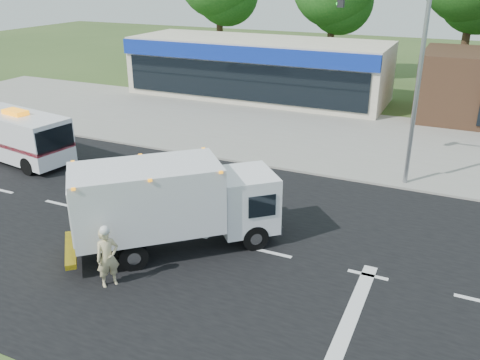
# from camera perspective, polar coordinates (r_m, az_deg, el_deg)

# --- Properties ---
(ground) EXTENTS (120.00, 120.00, 0.00)m
(ground) POSITION_cam_1_polar(r_m,az_deg,el_deg) (16.50, 3.83, -8.26)
(ground) COLOR #385123
(ground) RESTS_ON ground
(road_asphalt) EXTENTS (60.00, 14.00, 0.02)m
(road_asphalt) POSITION_cam_1_polar(r_m,az_deg,el_deg) (16.50, 3.83, -8.24)
(road_asphalt) COLOR black
(road_asphalt) RESTS_ON ground
(sidewalk) EXTENTS (60.00, 2.40, 0.12)m
(sidewalk) POSITION_cam_1_polar(r_m,az_deg,el_deg) (23.59, 11.02, 1.33)
(sidewalk) COLOR gray
(sidewalk) RESTS_ON ground
(parking_apron) EXTENTS (60.00, 9.00, 0.02)m
(parking_apron) POSITION_cam_1_polar(r_m,az_deg,el_deg) (28.99, 13.87, 5.00)
(parking_apron) COLOR gray
(parking_apron) RESTS_ON ground
(lane_markings) EXTENTS (55.20, 7.00, 0.01)m
(lane_markings) POSITION_cam_1_polar(r_m,az_deg,el_deg) (15.05, 6.84, -11.66)
(lane_markings) COLOR silver
(lane_markings) RESTS_ON road_asphalt
(ems_box_truck) EXTENTS (6.36, 6.01, 2.97)m
(ems_box_truck) POSITION_cam_1_polar(r_m,az_deg,el_deg) (16.13, -7.75, -2.30)
(ems_box_truck) COLOR black
(ems_box_truck) RESTS_ON ground
(emergency_worker) EXTENTS (0.73, 0.79, 1.91)m
(emergency_worker) POSITION_cam_1_polar(r_m,az_deg,el_deg) (14.98, -14.65, -8.32)
(emergency_worker) COLOR #CCBB88
(emergency_worker) RESTS_ON ground
(ambulance_van) EXTENTS (5.57, 2.84, 2.50)m
(ambulance_van) POSITION_cam_1_polar(r_m,az_deg,el_deg) (25.77, -23.36, 4.52)
(ambulance_van) COLOR white
(ambulance_van) RESTS_ON ground
(retail_strip_mall) EXTENTS (18.00, 6.20, 4.00)m
(retail_strip_mall) POSITION_cam_1_polar(r_m,az_deg,el_deg) (36.59, 1.95, 12.45)
(retail_strip_mall) COLOR beige
(retail_strip_mall) RESTS_ON ground
(traffic_signal_pole) EXTENTS (3.51, 0.25, 8.00)m
(traffic_signal_pole) POSITION_cam_1_polar(r_m,az_deg,el_deg) (21.35, 17.84, 12.04)
(traffic_signal_pole) COLOR gray
(traffic_signal_pole) RESTS_ON ground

